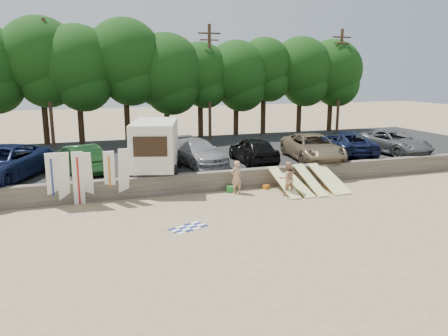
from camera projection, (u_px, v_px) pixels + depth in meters
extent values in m
plane|color=tan|center=(268.00, 203.00, 20.50)|extent=(120.00, 120.00, 0.00)
cube|color=#6B6356|center=(245.00, 179.00, 23.17)|extent=(44.00, 0.50, 1.00)
cube|color=#282828|center=(205.00, 156.00, 30.14)|extent=(44.00, 14.50, 0.70)
cylinder|color=#382616|center=(45.00, 115.00, 32.88)|extent=(0.44, 0.44, 4.35)
sphere|color=#1F4D16|center=(40.00, 57.00, 31.96)|extent=(5.90, 5.90, 5.90)
cylinder|color=#382616|center=(81.00, 117.00, 33.17)|extent=(0.44, 0.44, 4.03)
sphere|color=#1F4D16|center=(77.00, 64.00, 32.32)|extent=(5.77, 5.77, 5.77)
cylinder|color=#382616|center=(127.00, 113.00, 34.29)|extent=(0.44, 0.44, 4.37)
sphere|color=#1F4D16|center=(124.00, 57.00, 33.38)|extent=(5.91, 5.91, 5.91)
cylinder|color=#382616|center=(167.00, 116.00, 35.55)|extent=(0.44, 0.44, 3.68)
sphere|color=#1F4D16|center=(166.00, 71.00, 34.78)|extent=(6.00, 6.00, 6.00)
cylinder|color=#382616|center=(200.00, 115.00, 36.67)|extent=(0.44, 0.44, 3.67)
sphere|color=#1F4D16|center=(200.00, 71.00, 35.90)|extent=(4.77, 4.77, 4.77)
cylinder|color=#382616|center=(236.00, 114.00, 37.72)|extent=(0.44, 0.44, 3.58)
sphere|color=#1F4D16|center=(236.00, 73.00, 36.97)|extent=(5.45, 5.45, 5.45)
cylinder|color=#382616|center=(263.00, 111.00, 38.52)|extent=(0.44, 0.44, 4.02)
sphere|color=#1F4D16|center=(264.00, 65.00, 37.68)|extent=(4.73, 4.73, 4.73)
cylinder|color=#382616|center=(299.00, 111.00, 39.65)|extent=(0.44, 0.44, 3.85)
sphere|color=#1F4D16|center=(301.00, 68.00, 38.84)|extent=(5.53, 5.53, 5.53)
cylinder|color=#382616|center=(330.00, 110.00, 40.66)|extent=(0.44, 0.44, 3.75)
sphere|color=#1F4D16|center=(332.00, 70.00, 39.88)|extent=(5.49, 5.49, 5.49)
cylinder|color=#473321|center=(49.00, 84.00, 31.07)|extent=(0.26, 0.26, 9.00)
cube|color=#473321|center=(44.00, 28.00, 30.26)|extent=(1.80, 0.12, 0.12)
cube|color=#473321|center=(44.00, 36.00, 30.36)|extent=(1.50, 0.10, 0.10)
cylinder|color=#473321|center=(210.00, 83.00, 34.82)|extent=(0.26, 0.26, 9.00)
cube|color=#473321|center=(209.00, 33.00, 34.00)|extent=(1.80, 0.12, 0.12)
cube|color=#473321|center=(209.00, 40.00, 34.11)|extent=(1.50, 0.10, 0.10)
cylinder|color=#473321|center=(339.00, 82.00, 38.57)|extent=(0.26, 0.26, 9.00)
cube|color=#473321|center=(342.00, 37.00, 37.75)|extent=(1.80, 0.12, 0.12)
cube|color=#473321|center=(342.00, 43.00, 37.86)|extent=(1.50, 0.10, 0.10)
cube|color=white|center=(155.00, 144.00, 23.27)|extent=(3.30, 4.81, 2.41)
cube|color=black|center=(150.00, 147.00, 21.06)|extent=(1.59, 0.49, 0.99)
cylinder|color=black|center=(130.00, 172.00, 22.09)|extent=(0.41, 0.75, 0.72)
cylinder|color=black|center=(176.00, 172.00, 22.20)|extent=(0.41, 0.75, 0.72)
cylinder|color=black|center=(138.00, 161.00, 24.86)|extent=(0.41, 0.75, 0.72)
cylinder|color=black|center=(179.00, 161.00, 24.97)|extent=(0.41, 0.75, 0.72)
imported|color=#121A3F|center=(1.00, 164.00, 21.65)|extent=(5.20, 6.96, 1.76)
imported|color=#163D19|center=(81.00, 158.00, 23.56)|extent=(2.79, 4.92, 1.53)
imported|color=gray|center=(197.00, 152.00, 25.61)|extent=(3.14, 5.41, 1.47)
imported|color=black|center=(253.00, 150.00, 26.12)|extent=(1.86, 4.58, 1.56)
imported|color=#79674D|center=(313.00, 147.00, 26.89)|extent=(3.45, 6.03, 1.59)
imported|color=black|center=(345.00, 143.00, 28.54)|extent=(3.84, 6.10, 1.57)
imported|color=#515557|center=(393.00, 142.00, 29.18)|extent=(3.16, 5.75, 1.53)
cube|color=white|center=(52.00, 180.00, 19.70)|extent=(0.55, 0.68, 2.55)
cube|color=white|center=(64.00, 179.00, 19.81)|extent=(0.59, 0.69, 2.55)
cube|color=white|center=(78.00, 178.00, 19.91)|extent=(0.51, 0.56, 2.57)
cube|color=white|center=(87.00, 178.00, 20.10)|extent=(0.58, 0.85, 2.51)
cube|color=white|center=(110.00, 176.00, 20.50)|extent=(0.54, 0.84, 2.51)
cube|color=white|center=(124.00, 174.00, 20.67)|extent=(0.54, 0.60, 2.56)
cube|color=#EEEB96|center=(284.00, 182.00, 22.28)|extent=(0.56, 2.86, 1.05)
cube|color=#EEEB96|center=(297.00, 183.00, 22.55)|extent=(0.56, 2.93, 0.80)
cube|color=#EEEB96|center=(310.00, 180.00, 22.63)|extent=(0.56, 2.83, 1.13)
cube|color=#EEEB96|center=(325.00, 179.00, 22.97)|extent=(0.56, 2.84, 1.09)
cube|color=#EEEB96|center=(333.00, 179.00, 23.14)|extent=(0.56, 2.88, 0.99)
imported|color=tan|center=(236.00, 177.00, 22.04)|extent=(0.69, 0.53, 1.68)
imported|color=tan|center=(287.00, 178.00, 21.66)|extent=(0.86, 0.68, 1.72)
cube|color=#23822E|center=(230.00, 189.00, 22.36)|extent=(0.46, 0.41, 0.32)
cube|color=#CA6F17|center=(266.00, 187.00, 23.00)|extent=(0.38, 0.35, 0.22)
plane|color=white|center=(188.00, 228.00, 17.26)|extent=(1.99, 1.99, 0.00)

